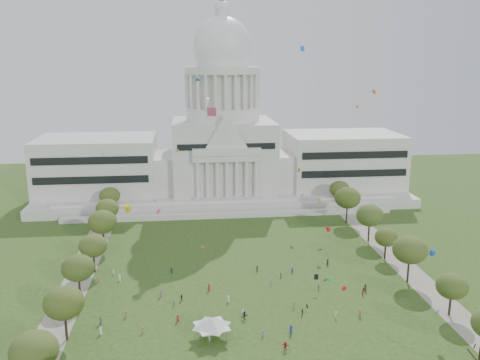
# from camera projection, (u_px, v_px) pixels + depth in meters

# --- Properties ---
(ground) EXTENTS (400.00, 400.00, 0.00)m
(ground) POSITION_uv_depth(u_px,v_px,m) (261.00, 322.00, 120.61)
(ground) COLOR #2E4918
(ground) RESTS_ON ground
(capitol) EXTENTS (160.00, 64.50, 91.30)m
(capitol) POSITION_uv_depth(u_px,v_px,m) (223.00, 148.00, 225.16)
(capitol) COLOR silver
(capitol) RESTS_ON ground
(path_left) EXTENTS (8.00, 160.00, 0.04)m
(path_left) POSITION_uv_depth(u_px,v_px,m) (78.00, 278.00, 144.51)
(path_left) COLOR gray
(path_left) RESTS_ON ground
(path_right) EXTENTS (8.00, 160.00, 0.04)m
(path_right) POSITION_uv_depth(u_px,v_px,m) (402.00, 264.00, 154.68)
(path_right) COLOR gray
(path_right) RESTS_ON ground
(row_tree_l_0) EXTENTS (8.85, 8.85, 12.59)m
(row_tree_l_0) POSITION_uv_depth(u_px,v_px,m) (34.00, 351.00, 92.77)
(row_tree_l_0) COLOR black
(row_tree_l_0) RESTS_ON ground
(row_tree_l_1) EXTENTS (8.86, 8.86, 12.59)m
(row_tree_l_1) POSITION_uv_depth(u_px,v_px,m) (64.00, 303.00, 110.98)
(row_tree_l_1) COLOR black
(row_tree_l_1) RESTS_ON ground
(row_tree_r_1) EXTENTS (7.58, 7.58, 10.78)m
(row_tree_r_1) POSITION_uv_depth(u_px,v_px,m) (452.00, 286.00, 122.02)
(row_tree_r_1) COLOR black
(row_tree_r_1) RESTS_ON ground
(row_tree_l_2) EXTENTS (8.42, 8.42, 11.97)m
(row_tree_l_2) POSITION_uv_depth(u_px,v_px,m) (78.00, 268.00, 130.57)
(row_tree_l_2) COLOR black
(row_tree_l_2) RESTS_ON ground
(row_tree_r_2) EXTENTS (9.55, 9.55, 13.58)m
(row_tree_r_2) POSITION_uv_depth(u_px,v_px,m) (410.00, 250.00, 139.88)
(row_tree_r_2) COLOR black
(row_tree_r_2) RESTS_ON ground
(row_tree_l_3) EXTENTS (8.12, 8.12, 11.55)m
(row_tree_l_3) POSITION_uv_depth(u_px,v_px,m) (93.00, 246.00, 146.79)
(row_tree_l_3) COLOR black
(row_tree_l_3) RESTS_ON ground
(row_tree_r_3) EXTENTS (7.01, 7.01, 9.98)m
(row_tree_r_3) POSITION_uv_depth(u_px,v_px,m) (386.00, 237.00, 156.98)
(row_tree_r_3) COLOR black
(row_tree_r_3) RESTS_ON ground
(row_tree_l_4) EXTENTS (9.29, 9.29, 13.21)m
(row_tree_l_4) POSITION_uv_depth(u_px,v_px,m) (102.00, 222.00, 164.40)
(row_tree_l_4) COLOR black
(row_tree_l_4) RESTS_ON ground
(row_tree_r_4) EXTENTS (9.19, 9.19, 13.06)m
(row_tree_r_4) POSITION_uv_depth(u_px,v_px,m) (370.00, 215.00, 171.53)
(row_tree_r_4) COLOR black
(row_tree_r_4) RESTS_ON ground
(row_tree_l_5) EXTENTS (8.33, 8.33, 11.85)m
(row_tree_l_5) POSITION_uv_depth(u_px,v_px,m) (107.00, 208.00, 182.47)
(row_tree_l_5) COLOR black
(row_tree_l_5) RESTS_ON ground
(row_tree_r_5) EXTENTS (9.82, 9.82, 13.96)m
(row_tree_r_5) POSITION_uv_depth(u_px,v_px,m) (348.00, 198.00, 190.72)
(row_tree_r_5) COLOR black
(row_tree_r_5) RESTS_ON ground
(row_tree_l_6) EXTENTS (8.19, 8.19, 11.64)m
(row_tree_l_6) POSITION_uv_depth(u_px,v_px,m) (110.00, 196.00, 199.85)
(row_tree_l_6) COLOR black
(row_tree_l_6) RESTS_ON ground
(row_tree_r_6) EXTENTS (8.42, 8.42, 11.97)m
(row_tree_r_6) POSITION_uv_depth(u_px,v_px,m) (340.00, 189.00, 208.65)
(row_tree_r_6) COLOR black
(row_tree_r_6) RESTS_ON ground
(event_tent) EXTENTS (11.64, 11.64, 5.24)m
(event_tent) POSITION_uv_depth(u_px,v_px,m) (212.00, 321.00, 112.83)
(event_tent) COLOR #4C4C4C
(event_tent) RESTS_ON ground
(person_0) EXTENTS (1.10, 0.90, 1.93)m
(person_0) POSITION_uv_depth(u_px,v_px,m) (365.00, 287.00, 136.58)
(person_0) COLOR #26262B
(person_0) RESTS_ON ground
(person_2) EXTENTS (1.07, 1.14, 2.01)m
(person_2) POSITION_uv_depth(u_px,v_px,m) (364.00, 291.00, 134.51)
(person_2) COLOR #B21E1E
(person_2) RESTS_ON ground
(person_3) EXTENTS (0.63, 1.07, 1.59)m
(person_3) POSITION_uv_depth(u_px,v_px,m) (294.00, 304.00, 127.58)
(person_3) COLOR olive
(person_3) RESTS_ON ground
(person_4) EXTENTS (0.83, 1.14, 1.75)m
(person_4) POSITION_uv_depth(u_px,v_px,m) (302.00, 312.00, 123.69)
(person_4) COLOR #4C4C51
(person_4) RESTS_ON ground
(person_5) EXTENTS (1.90, 1.80, 2.03)m
(person_5) POSITION_uv_depth(u_px,v_px,m) (244.00, 315.00, 121.77)
(person_5) COLOR #26262B
(person_5) RESTS_ON ground
(person_7) EXTENTS (0.78, 0.82, 1.81)m
(person_7) POSITION_uv_depth(u_px,v_px,m) (209.00, 338.00, 112.01)
(person_7) COLOR silver
(person_7) RESTS_ON ground
(person_8) EXTENTS (0.98, 0.85, 1.71)m
(person_8) POSITION_uv_depth(u_px,v_px,m) (182.00, 297.00, 131.18)
(person_8) COLOR #26262B
(person_8) RESTS_ON ground
(person_9) EXTENTS (0.90, 1.18, 1.63)m
(person_9) POSITION_uv_depth(u_px,v_px,m) (336.00, 315.00, 122.45)
(person_9) COLOR silver
(person_9) RESTS_ON ground
(person_10) EXTENTS (0.79, 0.98, 1.47)m
(person_10) POSITION_uv_depth(u_px,v_px,m) (319.00, 287.00, 137.17)
(person_10) COLOR #4C4C51
(person_10) RESTS_ON ground
(person_11) EXTENTS (1.91, 1.37, 1.92)m
(person_11) POSITION_uv_depth(u_px,v_px,m) (285.00, 346.00, 108.90)
(person_11) COLOR #B21E1E
(person_11) RESTS_ON ground
(distant_crowd) EXTENTS (67.81, 38.33, 1.95)m
(distant_crowd) POSITION_uv_depth(u_px,v_px,m) (208.00, 294.00, 132.78)
(distant_crowd) COLOR silver
(distant_crowd) RESTS_ON ground
(kite_swarm) EXTENTS (84.19, 105.93, 61.01)m
(kite_swarm) POSITION_uv_depth(u_px,v_px,m) (268.00, 209.00, 124.57)
(kite_swarm) COLOR orange
(kite_swarm) RESTS_ON ground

